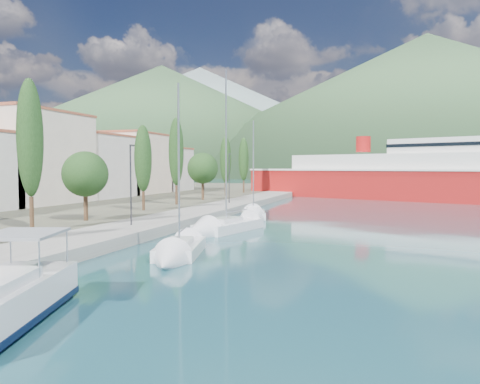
% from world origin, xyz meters
% --- Properties ---
extents(ground, '(1400.00, 1400.00, 0.00)m').
position_xyz_m(ground, '(0.00, 120.00, 0.00)').
color(ground, '#1D4C55').
extents(quay, '(5.00, 88.00, 0.80)m').
position_xyz_m(quay, '(-9.00, 26.00, 0.40)').
color(quay, gray).
rests_on(quay, ground).
extents(town_buildings, '(9.20, 69.20, 11.30)m').
position_xyz_m(town_buildings, '(-32.00, 36.91, 5.57)').
color(town_buildings, '#BEB8A0').
rests_on(town_buildings, land_strip).
extents(tree_row, '(4.24, 63.07, 10.72)m').
position_xyz_m(tree_row, '(-14.68, 32.15, 5.84)').
color(tree_row, '#47301E').
rests_on(tree_row, land_strip).
extents(lamp_posts, '(0.15, 47.04, 6.06)m').
position_xyz_m(lamp_posts, '(-9.00, 15.20, 4.08)').
color(lamp_posts, '#2D2D33').
rests_on(lamp_posts, quay).
extents(sailboat_near, '(3.97, 7.87, 10.85)m').
position_xyz_m(sailboat_near, '(-1.79, 7.52, 0.30)').
color(sailboat_near, silver).
rests_on(sailboat_near, ground).
extents(sailboat_mid, '(4.81, 9.96, 13.86)m').
position_xyz_m(sailboat_mid, '(-3.33, 17.63, 0.33)').
color(sailboat_mid, silver).
rests_on(sailboat_mid, ground).
extents(sailboat_far, '(4.35, 7.67, 10.75)m').
position_xyz_m(sailboat_far, '(-3.03, 28.19, 0.30)').
color(sailboat_far, silver).
rests_on(sailboat_far, ground).
extents(ferry, '(55.89, 31.50, 11.02)m').
position_xyz_m(ferry, '(12.85, 64.47, 3.35)').
color(ferry, '#AD1514').
rests_on(ferry, ground).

